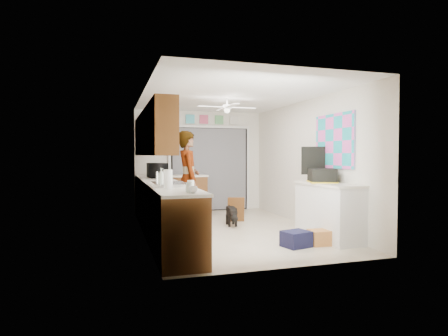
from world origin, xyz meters
TOP-DOWN VIEW (x-y plane):
  - floor at (0.00, 0.00)m, footprint 5.00×5.00m
  - ceiling at (0.00, 0.00)m, footprint 5.00×5.00m
  - wall_back at (0.00, 2.50)m, footprint 3.20×0.00m
  - wall_front at (0.00, -2.50)m, footprint 3.20×0.00m
  - wall_left at (-1.60, 0.00)m, footprint 0.00×5.00m
  - wall_right at (1.60, 0.00)m, footprint 0.00×5.00m
  - left_base_cabinets at (-1.30, 0.00)m, footprint 0.60×4.80m
  - left_countertop at (-1.29, 0.00)m, footprint 0.62×4.80m
  - upper_cabinets at (-1.44, 0.20)m, footprint 0.32×4.00m
  - sink_basin at (-1.29, -1.00)m, footprint 0.50×0.76m
  - faucet at (-1.48, -1.00)m, footprint 0.03×0.03m
  - peninsula_base at (-0.50, 2.00)m, footprint 1.00×0.60m
  - peninsula_top at (-0.50, 2.00)m, footprint 1.04×0.64m
  - back_opening_recess at (0.25, 2.47)m, footprint 2.00×0.06m
  - curtain_panel at (0.25, 2.43)m, footprint 1.90×0.03m
  - door_trim_left at (-0.77, 2.44)m, footprint 0.06×0.04m
  - door_trim_right at (1.27, 2.44)m, footprint 0.06×0.04m
  - door_trim_head at (0.25, 2.44)m, footprint 2.10×0.04m
  - header_frame_1 at (-0.25, 2.47)m, footprint 0.22×0.02m
  - header_frame_2 at (0.10, 2.47)m, footprint 0.22×0.02m
  - header_frame_3 at (0.50, 2.47)m, footprint 0.22×0.02m
  - header_frame_4 at (0.90, 2.47)m, footprint 0.22×0.02m
  - route66_sign at (-0.95, 2.47)m, footprint 0.22×0.02m
  - right_counter_base at (1.35, -1.20)m, footprint 0.50×1.40m
  - right_counter_top at (1.34, -1.20)m, footprint 0.54×1.44m
  - abstract_painting at (1.58, -1.00)m, footprint 0.03×1.15m
  - ceiling_fan at (0.00, 0.20)m, footprint 1.14×1.14m
  - microwave at (-1.23, 1.04)m, footprint 0.40×0.56m
  - soap_bottle at (-1.45, -1.24)m, footprint 0.14×0.14m
  - cup at (-1.18, -2.20)m, footprint 0.13×0.13m
  - jar_a at (-1.11, -1.72)m, footprint 0.12×0.12m
  - jar_b at (-1.21, -2.09)m, footprint 0.08×0.08m
  - paper_towel_roll at (-1.40, -1.55)m, footprint 0.16×0.16m
  - suitcase at (1.32, -1.04)m, footprint 0.58×0.66m
  - suitcase_rim at (1.32, -1.04)m, footprint 0.62×0.70m
  - suitcase_lid at (1.32, -0.75)m, footprint 0.40×0.18m
  - cardboard_box at (1.00, -1.56)m, footprint 0.39×0.30m
  - navy_crate at (0.56, -1.56)m, footprint 0.46×0.41m
  - cabinet_door_panel at (0.36, 0.71)m, footprint 0.38×0.23m
  - man at (-0.69, 0.55)m, footprint 0.47×0.70m
  - dog at (0.15, 0.37)m, footprint 0.29×0.55m

SIDE VIEW (x-z plane):
  - floor at x=0.00m, z-range 0.00..0.00m
  - cardboard_box at x=1.00m, z-range 0.00..0.23m
  - navy_crate at x=0.56m, z-range 0.00..0.24m
  - dog at x=0.15m, z-range 0.00..0.41m
  - cabinet_door_panel at x=0.36m, z-range 0.00..0.53m
  - left_base_cabinets at x=-1.30m, z-range 0.00..0.90m
  - peninsula_base at x=-0.50m, z-range 0.00..0.90m
  - right_counter_base at x=1.35m, z-range 0.00..0.90m
  - left_countertop at x=-1.29m, z-range 0.90..0.94m
  - peninsula_top at x=-0.50m, z-range 0.90..0.94m
  - right_counter_top at x=1.34m, z-range 0.90..0.94m
  - man at x=-0.69m, z-range 0.00..1.88m
  - suitcase_rim at x=1.32m, z-range 0.94..0.96m
  - sink_basin at x=-1.29m, z-range 0.92..0.98m
  - cup at x=-1.18m, z-range 0.94..1.03m
  - jar_b at x=-1.21m, z-range 0.94..1.06m
  - jar_a at x=-1.11m, z-range 0.94..1.07m
  - faucet at x=-1.48m, z-range 0.94..1.16m
  - back_opening_recess at x=0.25m, z-range 0.00..2.10m
  - door_trim_left at x=-0.77m, z-range 0.00..2.10m
  - door_trim_right at x=1.27m, z-range 0.00..2.10m
  - curtain_panel at x=0.25m, z-range 0.03..2.08m
  - suitcase at x=1.32m, z-range 0.94..1.17m
  - paper_towel_roll at x=-1.40m, z-range 0.94..1.21m
  - soap_bottle at x=-1.45m, z-range 0.94..1.22m
  - microwave at x=-1.23m, z-range 0.94..1.24m
  - wall_back at x=0.00m, z-range -0.35..2.85m
  - wall_front at x=0.00m, z-range -0.35..2.85m
  - wall_left at x=-1.60m, z-range -1.25..3.75m
  - wall_right at x=1.60m, z-range -1.25..3.75m
  - suitcase_lid at x=1.32m, z-range 1.06..1.56m
  - abstract_painting at x=1.58m, z-range 1.17..2.12m
  - upper_cabinets at x=-1.44m, z-range 1.40..2.20m
  - door_trim_head at x=0.25m, z-range 2.09..2.15m
  - header_frame_1 at x=-0.25m, z-range 2.19..2.41m
  - header_frame_2 at x=0.10m, z-range 2.19..2.41m
  - header_frame_3 at x=0.50m, z-range 2.19..2.41m
  - header_frame_4 at x=0.90m, z-range 2.19..2.41m
  - route66_sign at x=-0.95m, z-range 2.17..2.43m
  - ceiling_fan at x=0.00m, z-range 2.20..2.44m
  - ceiling at x=0.00m, z-range 2.50..2.50m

